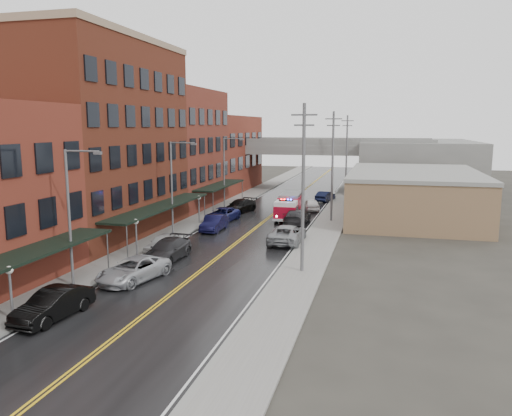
# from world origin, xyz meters

# --- Properties ---
(ground) EXTENTS (220.00, 220.00, 0.00)m
(ground) POSITION_xyz_m (0.00, 0.00, 0.00)
(ground) COLOR #2D2B26
(ground) RESTS_ON ground
(road) EXTENTS (11.00, 160.00, 0.02)m
(road) POSITION_xyz_m (0.00, 30.00, 0.01)
(road) COLOR black
(road) RESTS_ON ground
(sidewalk_left) EXTENTS (3.00, 160.00, 0.15)m
(sidewalk_left) POSITION_xyz_m (-7.30, 30.00, 0.07)
(sidewalk_left) COLOR slate
(sidewalk_left) RESTS_ON ground
(sidewalk_right) EXTENTS (3.00, 160.00, 0.15)m
(sidewalk_right) POSITION_xyz_m (7.30, 30.00, 0.07)
(sidewalk_right) COLOR slate
(sidewalk_right) RESTS_ON ground
(curb_left) EXTENTS (0.30, 160.00, 0.15)m
(curb_left) POSITION_xyz_m (-5.65, 30.00, 0.07)
(curb_left) COLOR gray
(curb_left) RESTS_ON ground
(curb_right) EXTENTS (0.30, 160.00, 0.15)m
(curb_right) POSITION_xyz_m (5.65, 30.00, 0.07)
(curb_right) COLOR gray
(curb_right) RESTS_ON ground
(brick_building_b) EXTENTS (9.00, 20.00, 18.00)m
(brick_building_b) POSITION_xyz_m (-13.30, 23.00, 9.00)
(brick_building_b) COLOR #572617
(brick_building_b) RESTS_ON ground
(brick_building_c) EXTENTS (9.00, 15.00, 15.00)m
(brick_building_c) POSITION_xyz_m (-13.30, 40.50, 7.50)
(brick_building_c) COLOR maroon
(brick_building_c) RESTS_ON ground
(brick_building_far) EXTENTS (9.00, 20.00, 12.00)m
(brick_building_far) POSITION_xyz_m (-13.30, 58.00, 6.00)
(brick_building_far) COLOR maroon
(brick_building_far) RESTS_ON ground
(tan_building) EXTENTS (14.00, 22.00, 5.00)m
(tan_building) POSITION_xyz_m (16.00, 40.00, 2.50)
(tan_building) COLOR #89634A
(tan_building) RESTS_ON ground
(right_far_block) EXTENTS (18.00, 30.00, 8.00)m
(right_far_block) POSITION_xyz_m (18.00, 70.00, 4.00)
(right_far_block) COLOR slate
(right_far_block) RESTS_ON ground
(awning_0) EXTENTS (2.60, 16.00, 3.09)m
(awning_0) POSITION_xyz_m (-7.49, 4.00, 2.99)
(awning_0) COLOR black
(awning_0) RESTS_ON ground
(awning_1) EXTENTS (2.60, 18.00, 3.09)m
(awning_1) POSITION_xyz_m (-7.49, 23.00, 2.99)
(awning_1) COLOR black
(awning_1) RESTS_ON ground
(awning_2) EXTENTS (2.60, 13.00, 3.09)m
(awning_2) POSITION_xyz_m (-7.49, 40.50, 2.99)
(awning_2) COLOR black
(awning_2) RESTS_ON ground
(globe_lamp_0) EXTENTS (0.44, 0.44, 3.12)m
(globe_lamp_0) POSITION_xyz_m (-6.40, 2.00, 2.31)
(globe_lamp_0) COLOR #59595B
(globe_lamp_0) RESTS_ON ground
(globe_lamp_1) EXTENTS (0.44, 0.44, 3.12)m
(globe_lamp_1) POSITION_xyz_m (-6.40, 16.00, 2.31)
(globe_lamp_1) COLOR #59595B
(globe_lamp_1) RESTS_ON ground
(globe_lamp_2) EXTENTS (0.44, 0.44, 3.12)m
(globe_lamp_2) POSITION_xyz_m (-6.40, 30.00, 2.31)
(globe_lamp_2) COLOR #59595B
(globe_lamp_2) RESTS_ON ground
(street_lamp_0) EXTENTS (2.64, 0.22, 9.00)m
(street_lamp_0) POSITION_xyz_m (-6.55, 8.00, 5.19)
(street_lamp_0) COLOR #59595B
(street_lamp_0) RESTS_ON ground
(street_lamp_1) EXTENTS (2.64, 0.22, 9.00)m
(street_lamp_1) POSITION_xyz_m (-6.55, 24.00, 5.19)
(street_lamp_1) COLOR #59595B
(street_lamp_1) RESTS_ON ground
(street_lamp_2) EXTENTS (2.64, 0.22, 9.00)m
(street_lamp_2) POSITION_xyz_m (-6.55, 40.00, 5.19)
(street_lamp_2) COLOR #59595B
(street_lamp_2) RESTS_ON ground
(utility_pole_0) EXTENTS (1.80, 0.24, 12.00)m
(utility_pole_0) POSITION_xyz_m (7.20, 15.00, 6.31)
(utility_pole_0) COLOR #59595B
(utility_pole_0) RESTS_ON ground
(utility_pole_1) EXTENTS (1.80, 0.24, 12.00)m
(utility_pole_1) POSITION_xyz_m (7.20, 35.00, 6.31)
(utility_pole_1) COLOR #59595B
(utility_pole_1) RESTS_ON ground
(utility_pole_2) EXTENTS (1.80, 0.24, 12.00)m
(utility_pole_2) POSITION_xyz_m (7.20, 55.00, 6.31)
(utility_pole_2) COLOR #59595B
(utility_pole_2) RESTS_ON ground
(overpass) EXTENTS (40.00, 10.00, 7.50)m
(overpass) POSITION_xyz_m (0.00, 62.00, 5.99)
(overpass) COLOR slate
(overpass) RESTS_ON ground
(fire_truck) EXTENTS (3.29, 7.71, 2.78)m
(fire_truck) POSITION_xyz_m (2.39, 35.66, 1.51)
(fire_truck) COLOR maroon
(fire_truck) RESTS_ON ground
(parked_car_left_1) EXTENTS (2.26, 5.15, 1.65)m
(parked_car_left_1) POSITION_xyz_m (-4.54, 2.94, 0.82)
(parked_car_left_1) COLOR black
(parked_car_left_1) RESTS_ON ground
(parked_car_left_2) EXTENTS (3.83, 6.11, 1.57)m
(parked_car_left_2) POSITION_xyz_m (-3.60, 10.20, 0.79)
(parked_car_left_2) COLOR #A1A3A8
(parked_car_left_2) RESTS_ON ground
(parked_car_left_3) EXTENTS (2.47, 5.72, 1.64)m
(parked_car_left_3) POSITION_xyz_m (-3.60, 15.70, 0.82)
(parked_car_left_3) COLOR #272729
(parked_car_left_3) RESTS_ON ground
(parked_car_left_4) EXTENTS (2.21, 4.65, 1.54)m
(parked_car_left_4) POSITION_xyz_m (-4.98, 18.03, 0.77)
(parked_car_left_4) COLOR silver
(parked_car_left_4) RESTS_ON ground
(parked_car_left_5) EXTENTS (1.66, 4.75, 1.56)m
(parked_car_left_5) POSITION_xyz_m (-3.70, 27.20, 0.78)
(parked_car_left_5) COLOR black
(parked_car_left_5) RESTS_ON ground
(parked_car_left_6) EXTENTS (3.06, 5.68, 1.51)m
(parked_car_left_6) POSITION_xyz_m (-4.49, 32.06, 0.76)
(parked_car_left_6) COLOR #151950
(parked_car_left_6) RESTS_ON ground
(parked_car_left_7) EXTENTS (3.54, 5.88, 1.59)m
(parked_car_left_7) POSITION_xyz_m (-4.23, 38.12, 0.80)
(parked_car_left_7) COLOR black
(parked_car_left_7) RESTS_ON ground
(parked_car_right_0) EXTENTS (2.82, 6.04, 1.67)m
(parked_car_right_0) POSITION_xyz_m (4.44, 23.80, 0.84)
(parked_car_right_0) COLOR gray
(parked_car_right_0) RESTS_ON ground
(parked_car_right_1) EXTENTS (2.35, 5.73, 1.66)m
(parked_car_right_1) POSITION_xyz_m (3.76, 32.78, 0.83)
(parked_car_right_1) COLOR #27272A
(parked_car_right_1) RESTS_ON ground
(parked_car_right_2) EXTENTS (2.91, 4.74, 1.51)m
(parked_car_right_2) POSITION_xyz_m (4.00, 41.80, 0.75)
(parked_car_right_2) COLOR white
(parked_car_right_2) RESTS_ON ground
(parked_car_right_3) EXTENTS (2.49, 4.67, 1.46)m
(parked_car_right_3) POSITION_xyz_m (4.82, 49.83, 0.73)
(parked_car_right_3) COLOR black
(parked_car_right_3) RESTS_ON ground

